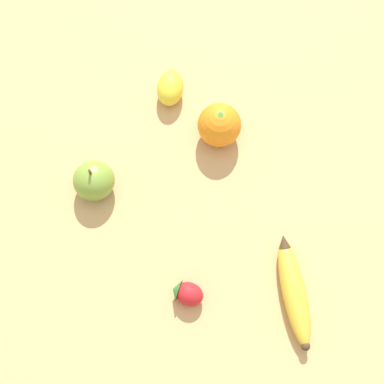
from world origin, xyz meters
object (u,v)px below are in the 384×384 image
object	(u,v)px
apple	(94,180)
lemon	(170,88)
banana	(294,291)
orange	(219,125)
strawberry	(187,293)

from	to	relation	value
apple	lemon	world-z (taller)	apple
banana	apple	xyz separation A→B (m)	(0.39, 0.05, 0.01)
lemon	banana	bearing A→B (deg)	155.98
banana	lemon	world-z (taller)	lemon
orange	strawberry	world-z (taller)	orange
apple	orange	bearing A→B (deg)	-117.49
banana	apple	bearing A→B (deg)	52.22
banana	strawberry	world-z (taller)	same
strawberry	lemon	distance (m)	0.39
orange	apple	size ratio (longest dim) A/B	1.01
banana	orange	xyz separation A→B (m)	(0.27, -0.16, 0.02)
banana	lemon	bearing A→B (deg)	20.22
orange	banana	bearing A→B (deg)	149.18
banana	strawberry	size ratio (longest dim) A/B	2.51
strawberry	apple	distance (m)	0.26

